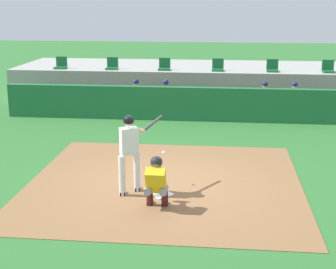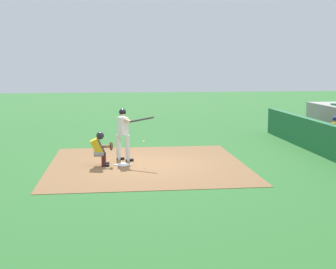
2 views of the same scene
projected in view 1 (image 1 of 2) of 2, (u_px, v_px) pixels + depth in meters
ground_plane at (165, 183)px, 12.25m from camera, size 80.00×80.00×0.00m
dirt_infield at (165, 182)px, 12.25m from camera, size 6.40×6.40×0.01m
home_plate at (161, 194)px, 11.48m from camera, size 0.62×0.62×0.02m
batter_at_plate at (130, 149)px, 11.34m from camera, size 0.87×1.26×1.80m
catcher_crouched at (156, 180)px, 10.65m from camera, size 0.48×1.77×1.13m
dugout_wall at (185, 104)px, 18.34m from camera, size 13.00×0.30×1.20m
dugout_bench at (187, 108)px, 19.40m from camera, size 11.80×0.44×0.45m
dugout_player_0 at (136, 96)px, 19.34m from camera, size 0.49×0.70×1.30m
dugout_player_1 at (165, 97)px, 19.22m from camera, size 0.49×0.70×1.30m
dugout_player_2 at (264, 99)px, 18.84m from camera, size 0.49×0.70×1.30m
dugout_player_3 at (294, 99)px, 18.73m from camera, size 0.49×0.70×1.30m
stands_platform at (193, 82)px, 22.55m from camera, size 15.00×4.40×1.40m
stadium_seat_0 at (61, 65)px, 21.43m from camera, size 0.46×0.46×0.48m
stadium_seat_1 at (112, 66)px, 21.21m from camera, size 0.46×0.46×0.48m
stadium_seat_2 at (164, 67)px, 20.98m from camera, size 0.46×0.46×0.48m
stadium_seat_3 at (218, 67)px, 20.76m from camera, size 0.46×0.46×0.48m
stadium_seat_4 at (272, 68)px, 20.53m from camera, size 0.46×0.46×0.48m
stadium_seat_5 at (328, 69)px, 20.31m from camera, size 0.46×0.46×0.48m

